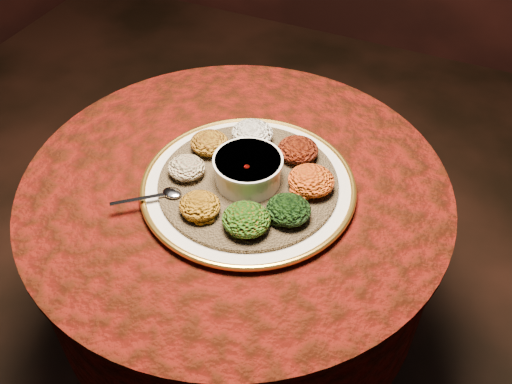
% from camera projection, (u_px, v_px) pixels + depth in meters
% --- Properties ---
extents(table, '(0.96, 0.96, 0.73)m').
position_uv_depth(table, '(237.00, 235.00, 1.39)').
color(table, black).
rests_on(table, ground).
extents(platter, '(0.51, 0.51, 0.02)m').
position_uv_depth(platter, '(248.00, 186.00, 1.24)').
color(platter, silver).
rests_on(platter, table).
extents(injera, '(0.39, 0.39, 0.01)m').
position_uv_depth(injera, '(248.00, 182.00, 1.23)').
color(injera, brown).
rests_on(injera, platter).
extents(stew_bowl, '(0.15, 0.15, 0.06)m').
position_uv_depth(stew_bowl, '(248.00, 168.00, 1.20)').
color(stew_bowl, silver).
rests_on(stew_bowl, injera).
extents(spoon, '(0.13, 0.10, 0.01)m').
position_uv_depth(spoon, '(167.00, 194.00, 1.19)').
color(spoon, silver).
rests_on(spoon, injera).
extents(portion_ayib, '(0.10, 0.09, 0.05)m').
position_uv_depth(portion_ayib, '(252.00, 133.00, 1.31)').
color(portion_ayib, white).
rests_on(portion_ayib, injera).
extents(portion_kitfo, '(0.09, 0.09, 0.04)m').
position_uv_depth(portion_kitfo, '(298.00, 150.00, 1.27)').
color(portion_kitfo, black).
rests_on(portion_kitfo, injera).
extents(portion_tikil, '(0.10, 0.09, 0.05)m').
position_uv_depth(portion_tikil, '(311.00, 180.00, 1.20)').
color(portion_tikil, '#BD750F').
rests_on(portion_tikil, injera).
extents(portion_gomen, '(0.09, 0.09, 0.04)m').
position_uv_depth(portion_gomen, '(288.00, 210.00, 1.14)').
color(portion_gomen, black).
rests_on(portion_gomen, injera).
extents(portion_mixveg, '(0.10, 0.09, 0.05)m').
position_uv_depth(portion_mixveg, '(246.00, 219.00, 1.12)').
color(portion_mixveg, '#9C370A').
rests_on(portion_mixveg, injera).
extents(portion_kik, '(0.09, 0.08, 0.04)m').
position_uv_depth(portion_kik, '(200.00, 205.00, 1.15)').
color(portion_kik, '#A6670E').
rests_on(portion_kik, injera).
extents(portion_timatim, '(0.08, 0.08, 0.04)m').
position_uv_depth(portion_timatim, '(186.00, 168.00, 1.23)').
color(portion_timatim, maroon).
rests_on(portion_timatim, injera).
extents(portion_shiro, '(0.09, 0.08, 0.04)m').
position_uv_depth(portion_shiro, '(210.00, 143.00, 1.29)').
color(portion_shiro, '#A26D13').
rests_on(portion_shiro, injera).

